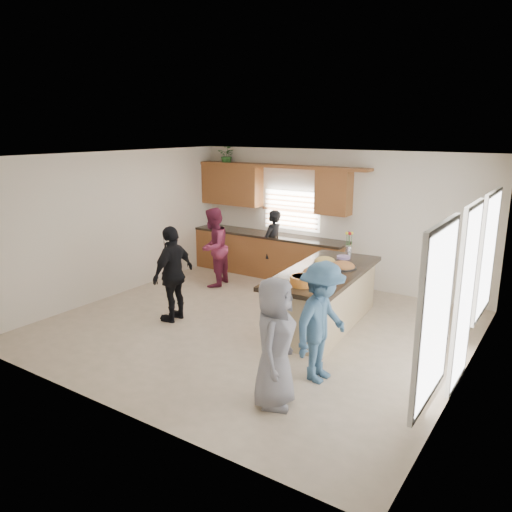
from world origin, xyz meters
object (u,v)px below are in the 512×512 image
Objects in this scene: woman_left_back at (273,244)px; woman_left_front at (173,274)px; woman_right_back at (322,322)px; island at (323,299)px; woman_right_front at (275,343)px; salad_bowl at (302,280)px; woman_left_mid at (213,247)px.

woman_left_back is 3.07m from woman_left_front.
woman_right_back is (2.96, -3.60, 0.05)m from woman_left_back.
woman_left_front is 3.09m from woman_right_back.
island is 1.69× the size of woman_left_front.
woman_left_front is 3.17m from woman_right_front.
woman_right_front is (2.86, -1.37, -0.03)m from woman_left_front.
woman_right_back is (0.81, -1.73, 0.35)m from island.
woman_left_back is 4.66m from woman_right_back.
woman_right_back is at bearing -48.24° from salad_bowl.
woman_right_front is at bearing 61.25° from woman_left_front.
salad_bowl is 2.34m from woman_left_front.
woman_left_back is 0.91× the size of woman_left_front.
woman_left_mid is at bearing 162.01° from island.
woman_left_mid reaches higher than woman_right_front.
woman_left_front is (-0.08, -3.07, 0.07)m from woman_left_back.
woman_left_front is at bearing 47.78° from woman_right_front.
woman_left_back is at bearing 15.37° from woman_right_front.
woman_right_front is at bearing 33.26° from woman_left_back.
island is at bearing 63.29° from woman_left_mid.
salad_bowl is 0.23× the size of woman_left_mid.
woman_left_front is at bearing 5.50° from woman_left_mid.
salad_bowl is 0.25× the size of woman_left_back.
woman_left_back is (-2.23, 2.78, -0.28)m from salad_bowl.
island is 7.46× the size of salad_bowl.
salad_bowl is at bearing 94.08° from woman_left_front.
woman_left_front is at bearing 85.14° from woman_right_back.
island is 2.56m from woman_left_front.
salad_bowl is 0.24× the size of woman_right_front.
woman_left_back is 0.94× the size of woman_right_back.
woman_left_mid reaches higher than woman_left_back.
woman_left_back is at bearing 44.33° from woman_right_back.
island is at bearing 50.31° from woman_left_back.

